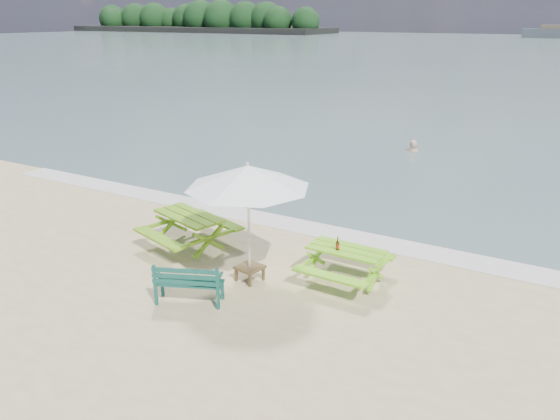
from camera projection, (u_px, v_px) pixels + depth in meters
The scene contains 9 objects.
foam_strip at pixel (315, 229), 13.80m from camera, with size 22.00×0.90×0.01m, color silver.
island_headland at pixel (197, 21), 174.87m from camera, with size 90.00×22.00×7.60m.
picnic_table_left at pixel (189, 232), 12.58m from camera, with size 2.21×2.34×0.83m.
picnic_table_right at pixel (345, 266), 10.99m from camera, with size 1.57×1.73×0.73m.
park_bench at pixel (190, 290), 10.24m from camera, with size 1.33×0.88×0.78m.
side_table at pixel (250, 273), 11.10m from camera, with size 0.58×0.58×0.32m.
patio_umbrella at pixel (248, 177), 10.42m from camera, with size 2.89×2.89×2.43m.
beer_bottle at pixel (338, 246), 10.78m from camera, with size 0.07×0.07×0.27m.
swimmer at pixel (412, 161), 21.85m from camera, with size 0.63×0.42×1.71m.
Camera 1 is at (5.64, -6.96, 5.12)m, focal length 35.00 mm.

